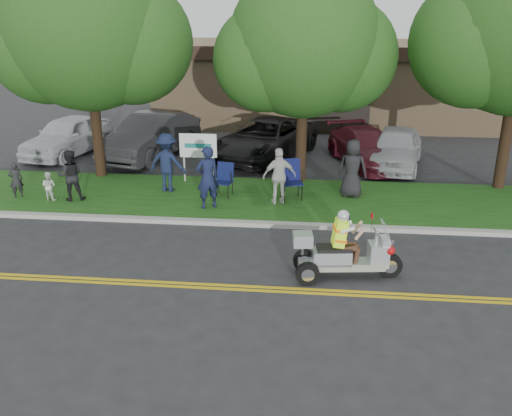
# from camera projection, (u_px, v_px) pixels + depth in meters

# --- Properties ---
(ground) EXTENTS (120.00, 120.00, 0.00)m
(ground) POSITION_uv_depth(u_px,v_px,m) (269.00, 278.00, 11.98)
(ground) COLOR #28282B
(ground) RESTS_ON ground
(centerline_near) EXTENTS (60.00, 0.10, 0.01)m
(centerline_near) POSITION_uv_depth(u_px,v_px,m) (267.00, 291.00, 11.44)
(centerline_near) COLOR gold
(centerline_near) RESTS_ON ground
(centerline_far) EXTENTS (60.00, 0.10, 0.01)m
(centerline_far) POSITION_uv_depth(u_px,v_px,m) (267.00, 287.00, 11.59)
(centerline_far) COLOR gold
(centerline_far) RESTS_ON ground
(curb) EXTENTS (60.00, 0.25, 0.12)m
(curb) POSITION_uv_depth(u_px,v_px,m) (278.00, 225.00, 14.81)
(curb) COLOR #A8A89E
(curb) RESTS_ON ground
(grass_verge) EXTENTS (60.00, 4.00, 0.10)m
(grass_verge) POSITION_uv_depth(u_px,v_px,m) (282.00, 199.00, 16.82)
(grass_verge) COLOR #164512
(grass_verge) RESTS_ON ground
(commercial_building) EXTENTS (18.00, 8.20, 4.00)m
(commercial_building) POSITION_uv_depth(u_px,v_px,m) (335.00, 81.00, 28.81)
(commercial_building) COLOR #9E7F5B
(commercial_building) RESTS_ON ground
(tree_left) EXTENTS (6.62, 5.40, 7.78)m
(tree_left) POSITION_uv_depth(u_px,v_px,m) (89.00, 34.00, 17.49)
(tree_left) COLOR #332114
(tree_left) RESTS_ON ground
(tree_mid) EXTENTS (5.88, 4.80, 7.05)m
(tree_mid) POSITION_uv_depth(u_px,v_px,m) (306.00, 48.00, 17.15)
(tree_mid) COLOR #332114
(tree_mid) RESTS_ON ground
(business_sign) EXTENTS (1.25, 0.06, 1.75)m
(business_sign) POSITION_uv_depth(u_px,v_px,m) (198.00, 148.00, 17.99)
(business_sign) COLOR silver
(business_sign) RESTS_ON ground
(trike_scooter) EXTENTS (2.44, 0.87, 1.60)m
(trike_scooter) POSITION_uv_depth(u_px,v_px,m) (343.00, 254.00, 11.84)
(trike_scooter) COLOR black
(trike_scooter) RESTS_ON ground
(lawn_chair_a) EXTENTS (0.63, 0.65, 1.02)m
(lawn_chair_a) POSITION_uv_depth(u_px,v_px,m) (224.00, 177.00, 16.88)
(lawn_chair_a) COLOR black
(lawn_chair_a) RESTS_ON grass_verge
(lawn_chair_b) EXTENTS (0.77, 0.79, 1.20)m
(lawn_chair_b) POSITION_uv_depth(u_px,v_px,m) (291.00, 177.00, 16.59)
(lawn_chair_b) COLOR black
(lawn_chair_b) RESTS_ON grass_verge
(spectator_adult_left) EXTENTS (0.80, 0.72, 1.85)m
(spectator_adult_left) POSITION_uv_depth(u_px,v_px,m) (208.00, 177.00, 15.65)
(spectator_adult_left) COLOR #161B3D
(spectator_adult_left) RESTS_ON grass_verge
(spectator_adult_mid) EXTENTS (0.91, 0.81, 1.56)m
(spectator_adult_mid) POSITION_uv_depth(u_px,v_px,m) (70.00, 175.00, 16.35)
(spectator_adult_mid) COLOR black
(spectator_adult_mid) RESTS_ON grass_verge
(spectator_adult_right) EXTENTS (1.07, 0.66, 1.70)m
(spectator_adult_right) POSITION_uv_depth(u_px,v_px,m) (279.00, 176.00, 16.03)
(spectator_adult_right) COLOR silver
(spectator_adult_right) RESTS_ON grass_verge
(spectator_chair_a) EXTENTS (1.32, 0.91, 1.87)m
(spectator_chair_a) POSITION_uv_depth(u_px,v_px,m) (167.00, 163.00, 17.13)
(spectator_chair_a) COLOR #151E3C
(spectator_chair_a) RESTS_ON grass_verge
(spectator_chair_b) EXTENTS (0.99, 0.77, 1.81)m
(spectator_chair_b) POSITION_uv_depth(u_px,v_px,m) (352.00, 168.00, 16.63)
(spectator_chair_b) COLOR black
(spectator_chair_b) RESTS_ON grass_verge
(child_left) EXTENTS (0.49, 0.44, 1.12)m
(child_left) POSITION_uv_depth(u_px,v_px,m) (16.00, 180.00, 16.66)
(child_left) COLOR black
(child_left) RESTS_ON grass_verge
(child_right) EXTENTS (0.47, 0.39, 0.89)m
(child_right) POSITION_uv_depth(u_px,v_px,m) (49.00, 186.00, 16.46)
(child_right) COLOR silver
(child_right) RESTS_ON grass_verge
(parked_car_far_left) EXTENTS (2.73, 4.88, 1.57)m
(parked_car_far_left) POSITION_uv_depth(u_px,v_px,m) (68.00, 136.00, 21.94)
(parked_car_far_left) COLOR silver
(parked_car_far_left) RESTS_ON ground
(parked_car_left) EXTENTS (3.11, 5.51, 1.72)m
(parked_car_left) POSITION_uv_depth(u_px,v_px,m) (151.00, 136.00, 21.50)
(parked_car_left) COLOR #28282A
(parked_car_left) RESTS_ON ground
(parked_car_mid) EXTENTS (4.40, 6.14, 1.55)m
(parked_car_mid) POSITION_uv_depth(u_px,v_px,m) (266.00, 139.00, 21.42)
(parked_car_mid) COLOR black
(parked_car_mid) RESTS_ON ground
(parked_car_right) EXTENTS (3.29, 5.00, 1.35)m
(parked_car_right) POSITION_uv_depth(u_px,v_px,m) (367.00, 147.00, 20.55)
(parked_car_right) COLOR #461019
(parked_car_right) RESTS_ON ground
(parked_car_far_right) EXTENTS (2.69, 4.65, 1.49)m
(parked_car_far_right) POSITION_uv_depth(u_px,v_px,m) (396.00, 148.00, 20.21)
(parked_car_far_right) COLOR #B0B3B8
(parked_car_far_right) RESTS_ON ground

